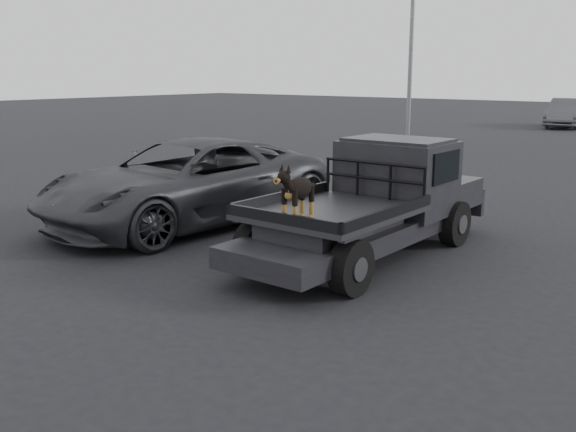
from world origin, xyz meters
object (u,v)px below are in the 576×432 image
Objects in this scene: dog at (298,193)px; distant_car_a at (567,113)px; flatbed_ute at (366,228)px; parked_suv at (187,182)px.

distant_car_a is at bearing 98.90° from dog.
flatbed_ute is 27.92m from distant_car_a.
dog is (0.02, -1.79, 0.83)m from flatbed_ute.
parked_suv is (-3.87, 1.57, -0.48)m from dog.
dog is 0.13× the size of parked_suv.
dog is at bearing -88.46° from distant_car_a.
dog reaches higher than parked_suv.
dog reaches higher than distant_car_a.
dog is at bearing -16.70° from parked_suv.
flatbed_ute is 3.87m from parked_suv.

